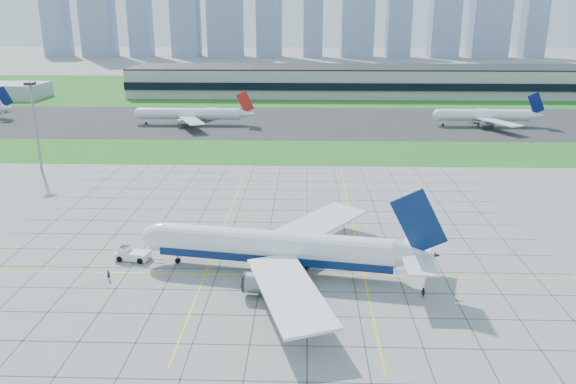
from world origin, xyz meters
name	(u,v)px	position (x,y,z in m)	size (l,w,h in m)	color
ground	(263,270)	(0.00, 0.00, 0.00)	(1400.00, 1400.00, 0.00)	#989893
grass_median	(283,152)	(0.00, 90.00, 0.02)	(700.00, 35.00, 0.04)	#287521
asphalt_taxiway	(288,122)	(0.00, 145.00, 0.03)	(700.00, 75.00, 0.04)	#383838
grass_far	(294,89)	(0.00, 255.00, 0.02)	(700.00, 145.00, 0.04)	#287521
apron_markings	(269,245)	(0.43, 11.09, 0.02)	(120.00, 130.00, 0.03)	#474744
terminal	(364,81)	(40.00, 229.87, 7.89)	(260.00, 43.00, 15.80)	#B7B7B2
light_mast	(34,116)	(-70.00, 65.00, 16.18)	(2.50, 2.50, 25.60)	gray
airliner	(277,248)	(2.69, -0.69, 4.66)	(53.87, 54.16, 17.05)	white
pushback_tug	(131,254)	(-24.79, 3.60, 1.11)	(9.12, 3.98, 2.50)	white
crew_near	(109,275)	(-26.27, -4.75, 0.90)	(0.66, 0.43, 1.81)	black
crew_far	(423,293)	(26.75, -9.52, 0.87)	(0.84, 0.66, 1.74)	black
distant_jet_1	(191,114)	(-39.97, 137.61, 4.49)	(47.65, 42.66, 14.08)	white
distant_jet_2	(485,115)	(80.61, 138.20, 4.49)	(42.44, 42.66, 14.08)	white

